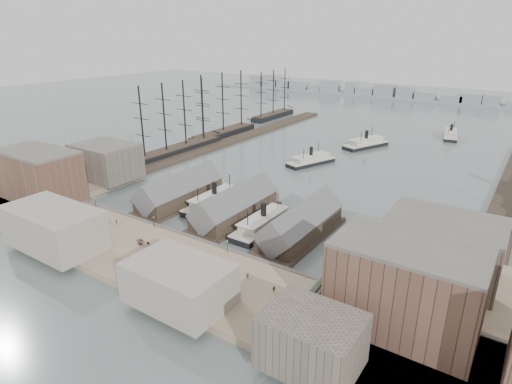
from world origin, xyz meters
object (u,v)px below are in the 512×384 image
Objects in this scene: horse_cart_left at (101,221)px; horse_cart_right at (197,281)px; ferry_docked_west at (215,201)px; horse_cart_center at (145,243)px; tram at (318,293)px.

horse_cart_left is 51.94m from horse_cart_right.
ferry_docked_west reaches higher than horse_cart_right.
ferry_docked_west is 40.97m from horse_cart_left.
horse_cart_right is (26.67, -7.06, 0.04)m from horse_cart_center.
horse_cart_center is at bearing -83.38° from ferry_docked_west.
horse_cart_right is (31.15, -45.58, 0.38)m from ferry_docked_west.
ferry_docked_west is at bearing 11.50° from horse_cart_left.
horse_cart_center is at bearing -55.80° from horse_cart_left.
horse_cart_right is at bearing -55.65° from ferry_docked_west.
ferry_docked_west reaches higher than horse_cart_left.
ferry_docked_west is 69.12m from tram.
horse_cart_left is 24.49m from horse_cart_center.
tram reaches higher than horse_cart_left.
tram is at bearing -30.13° from ferry_docked_west.
tram is 2.13× the size of horse_cart_center.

